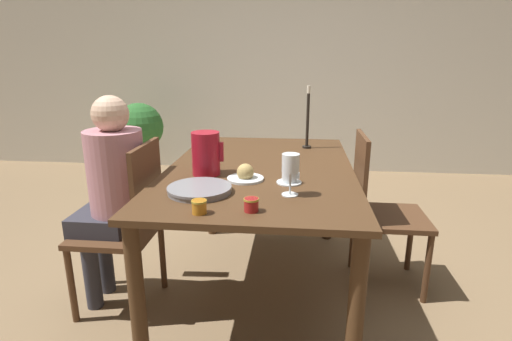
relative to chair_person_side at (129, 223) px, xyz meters
name	(u,v)px	position (x,y,z in m)	size (l,w,h in m)	color
ground_plane	(260,287)	(0.70, 0.24, -0.50)	(20.00, 20.00, 0.00)	#7F6647
wall_back	(282,62)	(0.70, 2.96, 0.80)	(10.00, 0.06, 2.60)	beige
dining_table	(260,184)	(0.70, 0.24, 0.17)	(1.03, 1.62, 0.78)	#472D19
chair_person_side	(129,223)	(0.00, 0.00, 0.00)	(0.42, 0.42, 0.95)	#51331E
chair_opposite	(378,208)	(1.40, 0.37, 0.00)	(0.42, 0.42, 0.95)	#51331E
person_seated	(112,185)	(-0.09, 0.04, 0.21)	(0.39, 0.41, 1.19)	#33333D
red_pitcher	(206,153)	(0.43, 0.07, 0.39)	(0.17, 0.15, 0.23)	#A31423
wine_glass_water	(291,165)	(0.88, -0.22, 0.42)	(0.08, 0.08, 0.19)	white
teacup_near_person	(289,177)	(0.87, -0.04, 0.30)	(0.12, 0.12, 0.07)	silver
serving_tray	(200,189)	(0.46, -0.22, 0.29)	(0.30, 0.30, 0.03)	gray
bread_plate	(245,175)	(0.65, -0.01, 0.30)	(0.19, 0.19, 0.09)	silver
jam_jar_amber	(199,206)	(0.52, -0.47, 0.31)	(0.06, 0.06, 0.06)	#C67A1E
jam_jar_red	(251,204)	(0.72, -0.43, 0.31)	(0.06, 0.06, 0.06)	#A81E1E
candlestick_tall	(308,123)	(0.97, 0.74, 0.44)	(0.06, 0.06, 0.42)	black
potted_plant	(140,129)	(-0.83, 2.27, 0.09)	(0.52, 0.52, 0.88)	#A8603D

